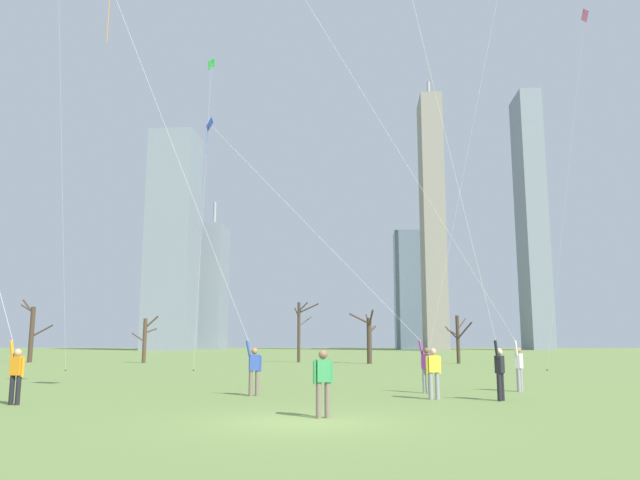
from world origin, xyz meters
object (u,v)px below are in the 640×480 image
bare_tree_center (300,329)px  distant_kite_drifting_right_green (210,83)px  kite_flyer_foreground_right_teal (1,310)px  bystander_watching_nearby (433,371)px  kite_flyer_midfield_center_blue (390,326)px  bare_tree_rightmost (369,337)px  kite_flyer_far_back_red (477,295)px  bystander_strolling_midfield (323,380)px  distant_kite_low_near_trees_pink (580,59)px  bare_tree_left_of_center (145,339)px  kite_flyer_foreground_left_purple (479,283)px  distant_kite_high_overhead_white (59,17)px  bare_tree_far_right_edge (32,332)px  kite_flyer_midfield_left_orange (224,288)px  bare_tree_leftmost (458,337)px

bare_tree_center → distant_kite_drifting_right_green: bearing=-118.3°
kite_flyer_foreground_right_teal → bystander_watching_nearby: size_ratio=8.55×
kite_flyer_midfield_center_blue → bare_tree_rightmost: bearing=90.8°
kite_flyer_far_back_red → bystander_strolling_midfield: (-5.14, -7.31, -2.61)m
distant_kite_low_near_trees_pink → bare_tree_left_of_center: bearing=152.1°
bystander_strolling_midfield → distant_kite_low_near_trees_pink: size_ratio=0.07×
bystander_strolling_midfield → bare_tree_rightmost: (1.61, 38.88, 1.39)m
kite_flyer_foreground_left_purple → bare_tree_left_of_center: kite_flyer_foreground_left_purple is taller
bystander_strolling_midfield → distant_kite_high_overhead_white: (-19.27, 22.24, 22.69)m
kite_flyer_foreground_right_teal → bare_tree_far_right_edge: size_ratio=2.39×
kite_flyer_midfield_left_orange → bare_tree_far_right_edge: 43.28m
kite_flyer_midfield_left_orange → distant_kite_high_overhead_white: 30.37m
bystander_watching_nearby → bare_tree_far_right_edge: (-32.62, 35.10, 1.84)m
kite_flyer_midfield_left_orange → bare_tree_center: (-1.01, 36.75, -0.58)m
kite_flyer_midfield_center_blue → bare_tree_leftmost: kite_flyer_midfield_center_blue is taller
bystander_watching_nearby → bystander_strolling_midfield: (-3.26, -5.21, 0.00)m
kite_flyer_foreground_right_teal → kite_flyer_foreground_left_purple: (14.67, 1.22, 0.85)m
kite_flyer_midfield_center_blue → distant_kite_drifting_right_green: size_ratio=0.55×
distant_kite_drifting_right_green → bare_tree_rightmost: size_ratio=5.39×
kite_flyer_midfield_center_blue → bare_tree_rightmost: 30.34m
distant_kite_high_overhead_white → bare_tree_rightmost: (20.88, 16.64, -21.30)m
distant_kite_drifting_right_green → bare_tree_center: (6.18, 11.47, -19.24)m
bare_tree_rightmost → bare_tree_center: size_ratio=0.84×
bare_tree_rightmost → bare_tree_left_of_center: bearing=178.1°
kite_flyer_midfield_left_orange → bystander_watching_nearby: kite_flyer_midfield_left_orange is taller
distant_kite_low_near_trees_pink → bare_tree_far_right_edge: size_ratio=3.87×
kite_flyer_midfield_left_orange → bystander_watching_nearby: bearing=-2.0°
bare_tree_left_of_center → bare_tree_leftmost: bearing=0.5°
bystander_watching_nearby → bare_tree_left_of_center: (-21.65, 34.33, 1.22)m
kite_flyer_midfield_center_blue → bare_tree_far_right_edge: bearing=134.7°
bystander_strolling_midfield → bare_tree_center: size_ratio=0.29×
kite_flyer_foreground_right_teal → bare_tree_rightmost: kite_flyer_foreground_right_teal is taller
bystander_watching_nearby → distant_kite_low_near_trees_pink: (11.57, 16.72, 18.42)m
distant_kite_low_near_trees_pink → kite_flyer_far_back_red: bearing=-123.6°
bystander_watching_nearby → distant_kite_drifting_right_green: 36.19m
kite_flyer_far_back_red → kite_flyer_foreground_right_teal: kite_flyer_far_back_red is taller
kite_flyer_foreground_left_purple → distant_kite_drifting_right_green: (-15.53, 26.60, 18.66)m
bystander_strolling_midfield → bare_tree_center: bare_tree_center is taller
kite_flyer_foreground_right_teal → distant_kite_high_overhead_white: distant_kite_high_overhead_white is taller
kite_flyer_foreground_right_teal → distant_kite_drifting_right_green: (-0.86, 27.81, 19.50)m
kite_flyer_foreground_right_teal → bare_tree_leftmost: 41.69m
bare_tree_leftmost → bare_tree_center: bare_tree_center is taller
distant_kite_low_near_trees_pink → bare_tree_center: size_ratio=4.07×
distant_kite_high_overhead_white → bare_tree_left_of_center: (0.88, 17.30, -21.46)m
kite_flyer_foreground_right_teal → distant_kite_high_overhead_white: size_ratio=0.51×
kite_flyer_midfield_left_orange → bare_tree_center: kite_flyer_midfield_left_orange is taller
kite_flyer_midfield_center_blue → bare_tree_center: (-6.76, 33.66, 0.61)m
distant_kite_low_near_trees_pink → bystander_watching_nearby: bearing=-124.7°
distant_kite_drifting_right_green → bare_tree_left_of_center: distant_kite_drifting_right_green is taller
kite_flyer_midfield_left_orange → bare_tree_far_right_edge: bearing=126.3°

